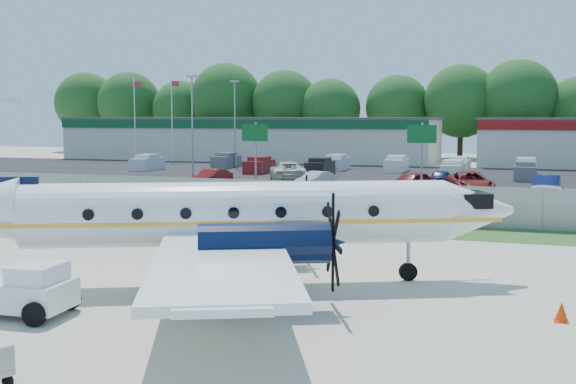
% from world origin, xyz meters
% --- Properties ---
extents(ground, '(170.00, 170.00, 0.00)m').
position_xyz_m(ground, '(0.00, 0.00, 0.00)').
color(ground, beige).
rests_on(ground, ground).
extents(grass_verge, '(170.00, 4.00, 0.02)m').
position_xyz_m(grass_verge, '(0.00, 12.00, 0.01)').
color(grass_verge, '#2D561E').
rests_on(grass_verge, ground).
extents(access_road, '(170.00, 8.00, 0.02)m').
position_xyz_m(access_road, '(0.00, 19.00, 0.01)').
color(access_road, black).
rests_on(access_road, ground).
extents(parking_lot, '(170.00, 32.00, 0.02)m').
position_xyz_m(parking_lot, '(0.00, 40.00, 0.01)').
color(parking_lot, black).
rests_on(parking_lot, ground).
extents(perimeter_fence, '(120.00, 0.06, 1.99)m').
position_xyz_m(perimeter_fence, '(0.00, 14.00, 1.00)').
color(perimeter_fence, gray).
rests_on(perimeter_fence, ground).
extents(building_west, '(46.40, 12.40, 5.24)m').
position_xyz_m(building_west, '(-24.00, 61.98, 2.63)').
color(building_west, silver).
rests_on(building_west, ground).
extents(sign_left, '(1.80, 0.26, 5.00)m').
position_xyz_m(sign_left, '(-8.00, 22.91, 3.61)').
color(sign_left, gray).
rests_on(sign_left, ground).
extents(sign_mid, '(1.80, 0.26, 5.00)m').
position_xyz_m(sign_mid, '(3.00, 22.91, 3.61)').
color(sign_mid, gray).
rests_on(sign_mid, ground).
extents(flagpole_west, '(1.06, 0.12, 10.00)m').
position_xyz_m(flagpole_west, '(-35.92, 55.00, 5.64)').
color(flagpole_west, white).
rests_on(flagpole_west, ground).
extents(flagpole_east, '(1.06, 0.12, 10.00)m').
position_xyz_m(flagpole_east, '(-30.92, 55.00, 5.64)').
color(flagpole_east, white).
rests_on(flagpole_east, ground).
extents(light_pole_nw, '(0.90, 0.35, 9.09)m').
position_xyz_m(light_pole_nw, '(-20.00, 38.00, 5.23)').
color(light_pole_nw, gray).
rests_on(light_pole_nw, ground).
extents(light_pole_sw, '(0.90, 0.35, 9.09)m').
position_xyz_m(light_pole_sw, '(-20.00, 48.00, 5.23)').
color(light_pole_sw, gray).
rests_on(light_pole_sw, ground).
extents(tree_line, '(112.00, 6.00, 14.00)m').
position_xyz_m(tree_line, '(0.00, 74.00, 0.00)').
color(tree_line, '#194C16').
rests_on(tree_line, ground).
extents(aircraft, '(19.16, 18.59, 5.96)m').
position_xyz_m(aircraft, '(0.21, -0.92, 2.30)').
color(aircraft, white).
rests_on(aircraft, ground).
extents(pushback_tug, '(2.76, 2.06, 1.44)m').
position_xyz_m(pushback_tug, '(-3.49, -5.96, 0.69)').
color(pushback_tug, white).
rests_on(pushback_tug, ground).
extents(baggage_cart_near, '(2.41, 2.00, 1.09)m').
position_xyz_m(baggage_cart_near, '(-0.16, -2.31, 0.51)').
color(baggage_cart_near, gray).
rests_on(baggage_cart_near, ground).
extents(cone_nose, '(0.38, 0.38, 0.54)m').
position_xyz_m(cone_nose, '(10.27, -1.94, 0.25)').
color(cone_nose, '#ED3C07').
rests_on(cone_nose, ground).
extents(cone_starboard_wing, '(0.35, 0.35, 0.49)m').
position_xyz_m(cone_starboard_wing, '(-6.06, 12.71, 0.23)').
color(cone_starboard_wing, '#ED3C07').
rests_on(cone_starboard_wing, ground).
extents(road_car_west, '(4.40, 2.19, 1.44)m').
position_xyz_m(road_car_west, '(-20.33, 17.15, 0.00)').
color(road_car_west, black).
rests_on(road_car_west, ground).
extents(road_car_mid, '(5.93, 3.05, 1.60)m').
position_xyz_m(road_car_mid, '(9.73, 20.17, 0.00)').
color(road_car_mid, beige).
rests_on(road_car_mid, ground).
extents(parked_car_a, '(2.01, 4.35, 1.38)m').
position_xyz_m(parked_car_a, '(-13.65, 28.20, 0.00)').
color(parked_car_a, maroon).
rests_on(parked_car_a, ground).
extents(parked_car_b, '(2.48, 4.16, 1.29)m').
position_xyz_m(parked_car_b, '(-5.74, 29.49, 0.00)').
color(parked_car_b, silver).
rests_on(parked_car_b, ground).
extents(parked_car_c, '(3.52, 4.92, 1.56)m').
position_xyz_m(parked_car_c, '(1.56, 28.21, 0.00)').
color(parked_car_c, maroon).
rests_on(parked_car_c, ground).
extents(parked_car_d, '(4.01, 6.09, 1.56)m').
position_xyz_m(parked_car_d, '(5.45, 29.61, 0.00)').
color(parked_car_d, maroon).
rests_on(parked_car_d, ground).
extents(parked_car_e, '(1.94, 4.64, 1.49)m').
position_xyz_m(parked_car_e, '(10.43, 28.92, 0.00)').
color(parked_car_e, navy).
rests_on(parked_car_e, ground).
extents(parked_car_f, '(4.84, 6.53, 1.65)m').
position_xyz_m(parked_car_f, '(-9.73, 34.80, 0.00)').
color(parked_car_f, beige).
rests_on(parked_car_f, ground).
extents(parked_car_g, '(1.81, 3.86, 1.28)m').
position_xyz_m(parked_car_g, '(2.90, 34.59, 0.00)').
color(parked_car_g, navy).
rests_on(parked_car_g, ground).
extents(far_parking_rows, '(56.00, 10.00, 1.60)m').
position_xyz_m(far_parking_rows, '(0.00, 45.00, 0.00)').
color(far_parking_rows, gray).
rests_on(far_parking_rows, ground).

